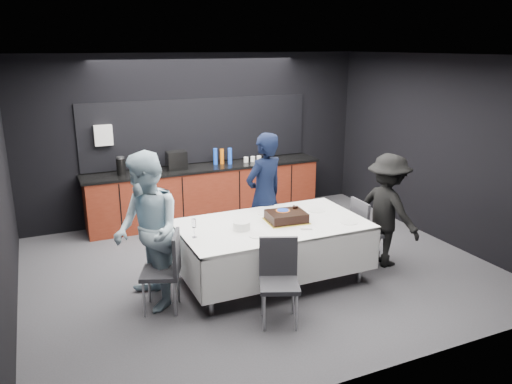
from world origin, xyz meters
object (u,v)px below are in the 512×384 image
(cake_assembly, at_px, (286,217))
(chair_right, at_px, (366,227))
(champagne_flute, at_px, (194,224))
(chair_left, at_px, (167,266))
(person_center, at_px, (264,195))
(plate_stack, at_px, (242,225))
(person_right, at_px, (387,210))
(person_left, at_px, (147,232))
(chair_near, at_px, (279,274))
(party_table, at_px, (272,233))

(cake_assembly, relative_size, chair_right, 0.58)
(champagne_flute, distance_m, chair_right, 2.46)
(chair_left, distance_m, person_center, 1.95)
(chair_left, xyz_separation_m, chair_right, (2.78, 0.11, 0.00))
(person_center, bearing_deg, plate_stack, 31.12)
(chair_left, bearing_deg, champagne_flute, 17.60)
(cake_assembly, height_order, person_right, person_right)
(plate_stack, xyz_separation_m, person_left, (-1.12, 0.06, 0.08))
(plate_stack, relative_size, chair_left, 0.23)
(chair_left, bearing_deg, person_left, 131.37)
(plate_stack, height_order, person_right, person_right)
(chair_near, xyz_separation_m, person_center, (0.61, 1.67, 0.36))
(chair_near, bearing_deg, plate_stack, 96.01)
(chair_near, height_order, person_center, person_center)
(cake_assembly, distance_m, person_right, 1.46)
(chair_near, relative_size, person_left, 0.51)
(party_table, relative_size, person_right, 1.50)
(champagne_flute, relative_size, chair_right, 0.24)
(cake_assembly, bearing_deg, chair_right, -2.54)
(person_center, bearing_deg, person_left, 4.06)
(chair_right, distance_m, person_left, 2.97)
(chair_right, height_order, person_right, person_right)
(cake_assembly, relative_size, person_right, 0.35)
(chair_right, bearing_deg, person_right, -22.97)
(champagne_flute, distance_m, chair_left, 0.55)
(chair_near, xyz_separation_m, person_left, (-1.21, 0.89, 0.37))
(chair_right, bearing_deg, cake_assembly, 177.46)
(cake_assembly, bearing_deg, champagne_flute, -177.66)
(cake_assembly, xyz_separation_m, person_left, (-1.75, 0.02, 0.06))
(chair_left, bearing_deg, chair_near, -33.92)
(chair_near, bearing_deg, person_center, 70.04)
(chair_near, bearing_deg, champagne_flute, 129.96)
(party_table, bearing_deg, champagne_flute, -176.46)
(party_table, bearing_deg, chair_right, -2.77)
(plate_stack, bearing_deg, champagne_flute, -178.53)
(plate_stack, bearing_deg, person_right, -3.46)
(person_right, bearing_deg, plate_stack, 74.75)
(cake_assembly, relative_size, plate_stack, 2.58)
(chair_right, distance_m, person_right, 0.36)
(chair_near, bearing_deg, person_left, 143.68)
(chair_left, relative_size, chair_right, 1.00)
(chair_right, bearing_deg, person_center, 142.76)
(champagne_flute, relative_size, person_center, 0.13)
(person_left, bearing_deg, chair_near, 47.79)
(person_center, distance_m, person_left, 1.98)
(person_right, bearing_deg, party_table, 72.14)
(champagne_flute, height_order, chair_right, champagne_flute)
(person_center, xyz_separation_m, person_right, (1.38, -0.96, -0.12))
(chair_left, bearing_deg, chair_right, 2.29)
(plate_stack, bearing_deg, chair_near, -83.99)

